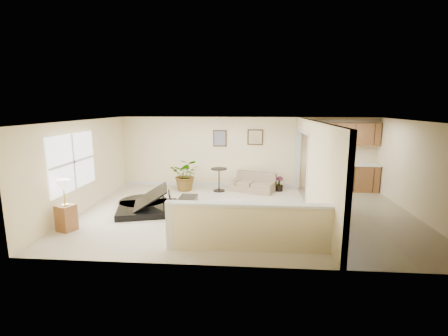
# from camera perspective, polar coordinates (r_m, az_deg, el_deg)

# --- Properties ---
(floor) EXTENTS (9.00, 9.00, 0.00)m
(floor) POSITION_cam_1_polar(r_m,az_deg,el_deg) (8.95, 3.67, -7.94)
(floor) COLOR beige
(floor) RESTS_ON ground
(back_wall) EXTENTS (9.00, 0.04, 2.50)m
(back_wall) POSITION_cam_1_polar(r_m,az_deg,el_deg) (11.59, 3.98, 2.75)
(back_wall) COLOR beige
(back_wall) RESTS_ON floor
(front_wall) EXTENTS (9.00, 0.04, 2.50)m
(front_wall) POSITION_cam_1_polar(r_m,az_deg,el_deg) (5.71, 3.35, -5.76)
(front_wall) COLOR beige
(front_wall) RESTS_ON floor
(left_wall) EXTENTS (0.04, 6.00, 2.50)m
(left_wall) POSITION_cam_1_polar(r_m,az_deg,el_deg) (9.78, -23.62, 0.34)
(left_wall) COLOR beige
(left_wall) RESTS_ON floor
(right_wall) EXTENTS (0.04, 6.00, 2.50)m
(right_wall) POSITION_cam_1_polar(r_m,az_deg,el_deg) (9.69, 31.45, -0.45)
(right_wall) COLOR beige
(right_wall) RESTS_ON floor
(ceiling) EXTENTS (9.00, 6.00, 0.04)m
(ceiling) POSITION_cam_1_polar(r_m,az_deg,el_deg) (8.48, 3.88, 8.26)
(ceiling) COLOR silver
(ceiling) RESTS_ON back_wall
(kitchen_vinyl) EXTENTS (2.70, 6.00, 0.01)m
(kitchen_vinyl) POSITION_cam_1_polar(r_m,az_deg,el_deg) (9.46, 23.32, -7.78)
(kitchen_vinyl) COLOR gray
(kitchen_vinyl) RESTS_ON floor
(interior_partition) EXTENTS (0.18, 5.99, 2.50)m
(interior_partition) POSITION_cam_1_polar(r_m,az_deg,el_deg) (9.05, 15.27, -0.12)
(interior_partition) COLOR beige
(interior_partition) RESTS_ON floor
(pony_half_wall) EXTENTS (3.42, 0.22, 1.00)m
(pony_half_wall) POSITION_cam_1_polar(r_m,az_deg,el_deg) (6.61, 4.07, -10.12)
(pony_half_wall) COLOR beige
(pony_half_wall) RESTS_ON floor
(left_window) EXTENTS (0.05, 2.15, 1.45)m
(left_window) POSITION_cam_1_polar(r_m,az_deg,el_deg) (9.31, -25.06, 0.98)
(left_window) COLOR white
(left_window) RESTS_ON left_wall
(wall_art_left) EXTENTS (0.48, 0.04, 0.58)m
(wall_art_left) POSITION_cam_1_polar(r_m,az_deg,el_deg) (11.55, -0.73, 5.24)
(wall_art_left) COLOR #3B2A15
(wall_art_left) RESTS_ON back_wall
(wall_mirror) EXTENTS (0.55, 0.04, 0.55)m
(wall_mirror) POSITION_cam_1_polar(r_m,az_deg,el_deg) (11.50, 5.52, 5.42)
(wall_mirror) COLOR #3B2A15
(wall_mirror) RESTS_ON back_wall
(kitchen_cabinets) EXTENTS (2.36, 0.65, 2.33)m
(kitchen_cabinets) POSITION_cam_1_polar(r_m,az_deg,el_deg) (11.80, 19.63, 0.41)
(kitchen_cabinets) COLOR brown
(kitchen_cabinets) RESTS_ON floor
(piano) EXTENTS (2.19, 2.19, 1.54)m
(piano) POSITION_cam_1_polar(r_m,az_deg,el_deg) (9.25, -13.29, -3.45)
(piano) COLOR black
(piano) RESTS_ON floor
(piano_bench) EXTENTS (0.44, 0.85, 0.56)m
(piano_bench) POSITION_cam_1_polar(r_m,az_deg,el_deg) (8.49, -6.50, -7.06)
(piano_bench) COLOR black
(piano_bench) RESTS_ON floor
(loveseat) EXTENTS (1.71, 1.29, 0.82)m
(loveseat) POSITION_cam_1_polar(r_m,az_deg,el_deg) (11.21, 5.15, -2.44)
(loveseat) COLOR #A18166
(loveseat) RESTS_ON floor
(accent_table) EXTENTS (0.55, 0.55, 0.80)m
(accent_table) POSITION_cam_1_polar(r_m,az_deg,el_deg) (11.05, -0.89, -1.52)
(accent_table) COLOR black
(accent_table) RESTS_ON floor
(palm_plant) EXTENTS (1.03, 0.90, 1.11)m
(palm_plant) POSITION_cam_1_polar(r_m,az_deg,el_deg) (11.23, -6.68, -1.21)
(palm_plant) COLOR black
(palm_plant) RESTS_ON floor
(small_plant) EXTENTS (0.30, 0.30, 0.51)m
(small_plant) POSITION_cam_1_polar(r_m,az_deg,el_deg) (11.31, 9.66, -2.93)
(small_plant) COLOR black
(small_plant) RESTS_ON floor
(lamp_stand) EXTENTS (0.46, 0.46, 1.22)m
(lamp_stand) POSITION_cam_1_polar(r_m,az_deg,el_deg) (8.45, -26.10, -6.53)
(lamp_stand) COLOR brown
(lamp_stand) RESTS_ON floor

